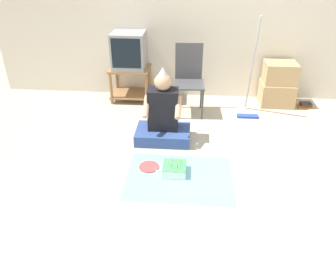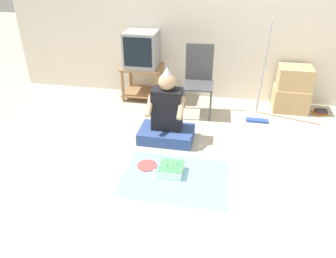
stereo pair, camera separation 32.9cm
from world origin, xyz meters
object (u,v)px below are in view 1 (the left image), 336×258
Objects in this scene: tv at (129,50)px; book_pile at (305,105)px; paper_plate at (149,167)px; folding_chair at (189,75)px; birthday_cake at (174,169)px; dust_mop at (250,88)px; person_seated at (163,118)px; cardboard_box_stack at (278,85)px.

book_pile is at bearing -2.05° from tv.
tv reaches higher than paper_plate.
folding_chair reaches higher than birthday_cake.
folding_chair is 3.91× the size of birthday_cake.
tv reaches higher than book_pile.
paper_plate is (-0.27, 0.07, -0.04)m from birthday_cake.
dust_mop reaches higher than person_seated.
book_pile is at bearing 27.97° from person_seated.
tv is 0.81× the size of cardboard_box_stack.
paper_plate is at bearing -131.76° from dust_mop.
person_seated reaches higher than cardboard_box_stack.
book_pile is (1.67, 0.23, -0.49)m from folding_chair.
dust_mop is 1.81m from paper_plate.
cardboard_box_stack is 1.90m from person_seated.
book_pile is at bearing 43.73° from birthday_cake.
cardboard_box_stack is 2.96× the size of paper_plate.
dust_mop is 1.48× the size of person_seated.
cardboard_box_stack is 2.25m from birthday_cake.
book_pile is (0.41, -0.09, -0.26)m from cardboard_box_stack.
tv is 0.94m from folding_chair.
tv is at bearing 177.95° from book_pile.
person_seated is (-1.94, -1.03, 0.25)m from book_pile.
folding_chair is at bearing 86.29° from birthday_cake.
person_seated is 4.24× the size of paper_plate.
tv is at bearing 112.94° from birthday_cake.
tv reaches higher than folding_chair.
folding_chair is at bearing -166.00° from cardboard_box_stack.
dust_mop reaches higher than tv.
dust_mop is 6.60× the size of book_pile.
paper_plate is at bearing -104.69° from folding_chair.
dust_mop is (-0.45, -0.39, 0.10)m from cardboard_box_stack.
birthday_cake is at bearing -75.16° from person_seated.
dust_mop reaches higher than book_pile.
cardboard_box_stack is 0.60m from dust_mop.
birthday_cake is 1.13× the size of paper_plate.
dust_mop reaches higher than folding_chair.
dust_mop reaches higher than paper_plate.
cardboard_box_stack is at bearing 14.00° from folding_chair.
folding_chair is at bearing 71.42° from person_seated.
dust_mop is 1.31m from person_seated.
folding_chair is 4.62× the size of book_pile.
dust_mop is at bearing -13.31° from tv.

